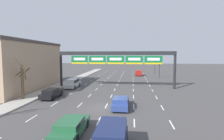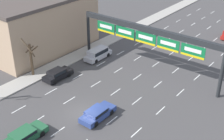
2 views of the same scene
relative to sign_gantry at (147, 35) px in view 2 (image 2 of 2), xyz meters
name	(u,v)px [view 2 (image 2 of 2)]	position (x,y,z in m)	size (l,w,h in m)	color
ground_plane	(84,114)	(0.00, -12.93, -5.64)	(220.00, 220.00, 0.00)	#474444
sidewalk_left	(21,83)	(-11.30, -12.93, -5.57)	(2.80, 110.00, 0.15)	#A8A399
lane_dashes	(147,70)	(0.00, 0.57, -5.64)	(13.32, 67.00, 0.01)	white
sign_gantry	(147,35)	(0.00, 0.00, 0.00)	(21.87, 0.70, 6.82)	#232628
building_near	(42,24)	(-17.50, -3.51, -1.34)	(8.97, 18.06, 8.59)	tan
suv_silver	(98,53)	(-8.10, -0.81, -4.71)	(1.81, 4.80, 1.68)	#B7B7BC
car_blue	(97,113)	(1.76, -12.56, -4.96)	(1.86, 4.48, 1.25)	navy
car_black	(57,74)	(-8.37, -9.04, -4.91)	(1.80, 4.30, 1.37)	black
car_green	(25,135)	(-1.58, -19.91, -4.97)	(1.90, 4.58, 1.24)	#235B38
tree_bare_closest	(31,57)	(-11.76, -10.50, -2.83)	(1.84, 1.87, 5.66)	brown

